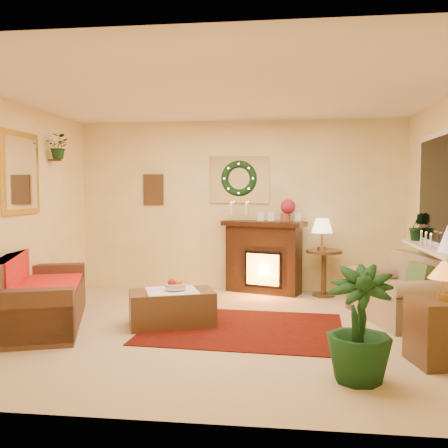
# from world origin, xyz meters

# --- Properties ---
(floor) EXTENTS (5.00, 5.00, 0.00)m
(floor) POSITION_xyz_m (0.00, 0.00, 0.00)
(floor) COLOR beige
(floor) RESTS_ON ground
(ceiling) EXTENTS (5.00, 5.00, 0.00)m
(ceiling) POSITION_xyz_m (0.00, 0.00, 2.60)
(ceiling) COLOR white
(ceiling) RESTS_ON ground
(wall_back) EXTENTS (5.00, 5.00, 0.00)m
(wall_back) POSITION_xyz_m (0.00, 2.25, 1.30)
(wall_back) COLOR #EFD88C
(wall_back) RESTS_ON ground
(wall_front) EXTENTS (5.00, 5.00, 0.00)m
(wall_front) POSITION_xyz_m (0.00, -2.25, 1.30)
(wall_front) COLOR #EFD88C
(wall_front) RESTS_ON ground
(wall_left) EXTENTS (4.50, 4.50, 0.00)m
(wall_left) POSITION_xyz_m (-2.50, 0.00, 1.30)
(wall_left) COLOR #EFD88C
(wall_left) RESTS_ON ground
(area_rug) EXTENTS (2.27, 1.76, 0.01)m
(area_rug) POSITION_xyz_m (0.25, 0.03, 0.01)
(area_rug) COLOR #5F170F
(area_rug) RESTS_ON floor
(sofa) EXTENTS (1.40, 2.05, 0.81)m
(sofa) POSITION_xyz_m (-2.04, -0.09, 0.43)
(sofa) COLOR brown
(sofa) RESTS_ON floor
(red_throw) EXTENTS (0.82, 1.34, 0.02)m
(red_throw) POSITION_xyz_m (-2.10, 0.03, 0.46)
(red_throw) COLOR #CB4D27
(red_throw) RESTS_ON sofa
(fireplace) EXTENTS (1.15, 0.68, 1.01)m
(fireplace) POSITION_xyz_m (0.39, 2.04, 0.55)
(fireplace) COLOR black
(fireplace) RESTS_ON floor
(poinsettia) EXTENTS (0.22, 0.22, 0.22)m
(poinsettia) POSITION_xyz_m (0.75, 2.01, 1.30)
(poinsettia) COLOR #A81C31
(poinsettia) RESTS_ON fireplace
(mantel_candle_a) EXTENTS (0.06, 0.06, 0.18)m
(mantel_candle_a) POSITION_xyz_m (-0.10, 2.05, 1.26)
(mantel_candle_a) COLOR #EFE8C6
(mantel_candle_a) RESTS_ON fireplace
(mantel_candle_b) EXTENTS (0.06, 0.06, 0.18)m
(mantel_candle_b) POSITION_xyz_m (0.13, 2.03, 1.26)
(mantel_candle_b) COLOR white
(mantel_candle_b) RESTS_ON fireplace
(mantel_mirror) EXTENTS (0.92, 0.02, 0.72)m
(mantel_mirror) POSITION_xyz_m (0.00, 2.23, 1.70)
(mantel_mirror) COLOR white
(mantel_mirror) RESTS_ON wall_back
(wreath) EXTENTS (0.55, 0.11, 0.55)m
(wreath) POSITION_xyz_m (0.00, 2.19, 1.72)
(wreath) COLOR #194719
(wreath) RESTS_ON wall_back
(wall_art) EXTENTS (0.32, 0.03, 0.48)m
(wall_art) POSITION_xyz_m (-1.35, 2.23, 1.55)
(wall_art) COLOR #381E11
(wall_art) RESTS_ON wall_back
(gold_mirror) EXTENTS (0.03, 0.84, 1.00)m
(gold_mirror) POSITION_xyz_m (-2.48, 0.30, 1.75)
(gold_mirror) COLOR gold
(gold_mirror) RESTS_ON wall_left
(hanging_plant) EXTENTS (0.33, 0.28, 0.36)m
(hanging_plant) POSITION_xyz_m (-2.34, 1.05, 1.97)
(hanging_plant) COLOR #194719
(hanging_plant) RESTS_ON wall_left
(loveseat) EXTENTS (1.10, 1.48, 0.77)m
(loveseat) POSITION_xyz_m (2.06, 0.67, 0.42)
(loveseat) COLOR tan
(loveseat) RESTS_ON floor
(window_frame) EXTENTS (0.03, 1.86, 1.36)m
(window_frame) POSITION_xyz_m (2.48, 0.55, 1.55)
(window_frame) COLOR white
(window_frame) RESTS_ON wall_right
(window_glass) EXTENTS (0.02, 1.70, 1.22)m
(window_glass) POSITION_xyz_m (2.47, 0.55, 1.55)
(window_glass) COLOR black
(window_glass) RESTS_ON wall_right
(window_sill) EXTENTS (0.22, 1.86, 0.04)m
(window_sill) POSITION_xyz_m (2.38, 0.55, 0.87)
(window_sill) COLOR white
(window_sill) RESTS_ON wall_right
(mini_tree) EXTENTS (0.19, 0.19, 0.29)m
(mini_tree) POSITION_xyz_m (2.41, 0.07, 1.04)
(mini_tree) COLOR white
(mini_tree) RESTS_ON window_sill
(sill_plant) EXTENTS (0.26, 0.21, 0.48)m
(sill_plant) POSITION_xyz_m (2.41, 1.27, 1.08)
(sill_plant) COLOR #1F5C24
(sill_plant) RESTS_ON window_sill
(side_table_round) EXTENTS (0.64, 0.64, 0.67)m
(side_table_round) POSITION_xyz_m (1.27, 1.89, 0.32)
(side_table_round) COLOR #502712
(side_table_round) RESTS_ON floor
(lamp_cream) EXTENTS (0.31, 0.31, 0.47)m
(lamp_cream) POSITION_xyz_m (1.24, 1.89, 0.88)
(lamp_cream) COLOR #FFE2AF
(lamp_cream) RESTS_ON side_table_round
(end_table_square) EXTENTS (0.56, 0.56, 0.58)m
(end_table_square) POSITION_xyz_m (2.08, -0.87, 0.27)
(end_table_square) COLOR #381C11
(end_table_square) RESTS_ON floor
(lamp_tiffany) EXTENTS (0.27, 0.27, 0.39)m
(lamp_tiffany) POSITION_xyz_m (2.10, -0.88, 0.74)
(lamp_tiffany) COLOR #FB7D41
(lamp_tiffany) RESTS_ON end_table_square
(coffee_table) EXTENTS (1.07, 0.82, 0.40)m
(coffee_table) POSITION_xyz_m (-0.57, 0.07, 0.21)
(coffee_table) COLOR #4F1D12
(coffee_table) RESTS_ON floor
(fruit_bowl) EXTENTS (0.24, 0.24, 0.06)m
(fruit_bowl) POSITION_xyz_m (-0.53, 0.08, 0.45)
(fruit_bowl) COLOR silver
(fruit_bowl) RESTS_ON coffee_table
(floor_palm) EXTENTS (1.85, 1.85, 2.82)m
(floor_palm) POSITION_xyz_m (1.31, -1.37, 0.45)
(floor_palm) COLOR #2A4B23
(floor_palm) RESTS_ON floor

